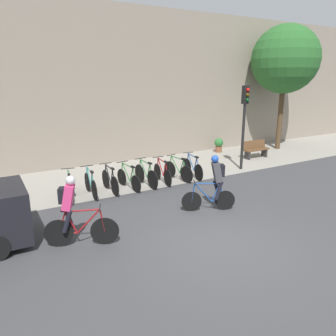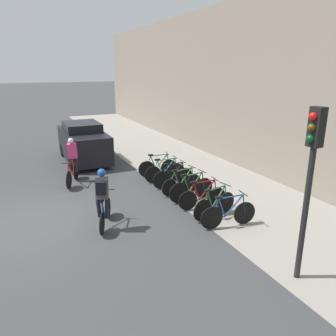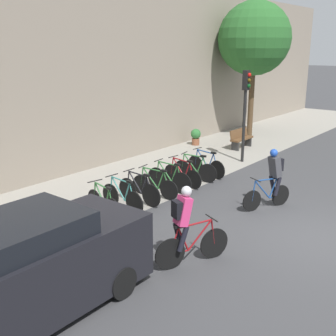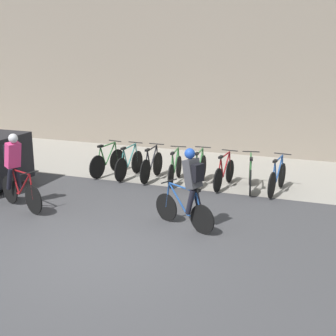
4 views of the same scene
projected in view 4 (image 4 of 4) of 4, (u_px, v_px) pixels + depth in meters
ground at (101, 256)px, 8.66m from camera, size 200.00×200.00×0.00m
kerb_strip at (203, 168)px, 14.78m from camera, size 44.00×4.50×0.01m
building_facade at (226, 50)px, 16.17m from camera, size 44.00×0.60×7.18m
cyclist_pink at (16, 169)px, 11.05m from camera, size 1.66×0.78×1.79m
cyclist_grey at (190, 186)px, 9.68m from camera, size 1.53×0.76×1.75m
parked_bike_0 at (107, 162)px, 13.94m from camera, size 0.47×1.62×0.98m
parked_bike_1 at (129, 164)px, 13.70m from camera, size 0.46×1.69×0.97m
parked_bike_2 at (152, 166)px, 13.46m from camera, size 0.46×1.65×0.98m
parked_bike_3 at (175, 169)px, 13.22m from camera, size 0.46×1.66×0.95m
parked_bike_4 at (199, 170)px, 12.98m from camera, size 0.46×1.71×0.99m
parked_bike_5 at (224, 173)px, 12.75m from camera, size 0.46×1.65×0.96m
parked_bike_6 at (250, 175)px, 12.50m from camera, size 0.49×1.63×0.97m
parked_bike_7 at (277, 178)px, 12.26m from camera, size 0.46×1.70×0.97m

